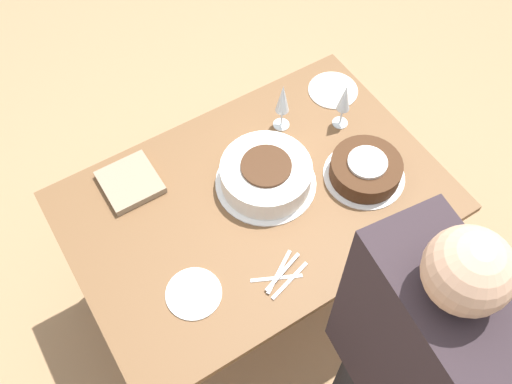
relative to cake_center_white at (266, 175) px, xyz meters
name	(u,v)px	position (x,y,z in m)	size (l,w,h in m)	color
ground_plane	(256,286)	(-0.07, -0.04, -0.81)	(12.00, 12.00, 0.00)	#A87F56
dining_table	(256,217)	(-0.07, -0.04, -0.18)	(1.32, 0.89, 0.76)	brown
cake_center_white	(266,175)	(0.00, 0.00, 0.00)	(0.36, 0.36, 0.11)	white
cake_front_chocolate	(366,169)	(0.32, -0.16, -0.01)	(0.30, 0.30, 0.09)	white
wine_glass_near	(344,99)	(0.39, 0.08, 0.09)	(0.06, 0.06, 0.21)	silver
wine_glass_far	(283,100)	(0.19, 0.19, 0.09)	(0.06, 0.06, 0.22)	silver
dessert_plate_left	(194,294)	(-0.42, -0.24, -0.05)	(0.18, 0.18, 0.01)	white
dessert_plate_right	(333,90)	(0.47, 0.23, -0.05)	(0.20, 0.20, 0.01)	white
fork_pile	(282,275)	(-0.15, -0.34, -0.04)	(0.19, 0.12, 0.01)	silver
napkin_stack	(130,182)	(-0.41, 0.25, -0.04)	(0.19, 0.20, 0.03)	gray
person_cutting	(405,357)	(-0.06, -0.77, 0.14)	(0.26, 0.42, 1.58)	#232328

